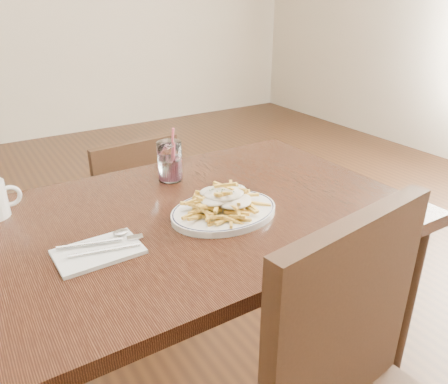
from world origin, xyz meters
TOP-DOWN VIEW (x-y plane):
  - table at (0.00, 0.00)m, footprint 1.20×0.80m
  - chair_far at (0.04, 0.66)m, footprint 0.39×0.39m
  - fries_plate at (0.05, -0.07)m, footprint 0.33×0.30m
  - loaded_fries at (0.05, -0.07)m, footprint 0.24×0.20m
  - napkin at (-0.31, -0.08)m, footprint 0.20×0.13m
  - cutlery at (-0.31, -0.07)m, footprint 0.21×0.11m
  - water_glass at (0.03, 0.24)m, footprint 0.08×0.08m

SIDE VIEW (x-z plane):
  - chair_far at x=0.04m, z-range 0.05..0.84m
  - table at x=0.00m, z-range 0.30..1.05m
  - napkin at x=-0.31m, z-range 0.75..0.76m
  - fries_plate at x=0.05m, z-range 0.75..0.77m
  - cutlery at x=-0.31m, z-range 0.76..0.77m
  - loaded_fries at x=0.05m, z-range 0.77..0.84m
  - water_glass at x=0.03m, z-range 0.72..0.89m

